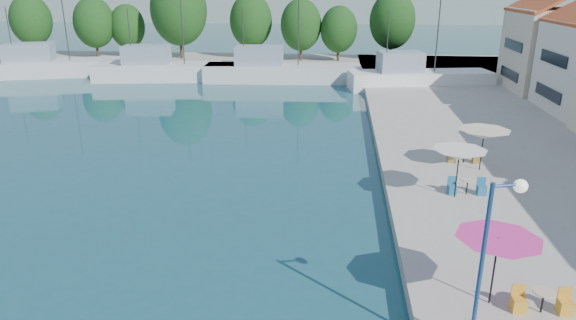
# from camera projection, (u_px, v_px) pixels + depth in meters

# --- Properties ---
(quay_far) EXTENTS (90.00, 16.00, 0.60)m
(quay_far) POSITION_uv_depth(u_px,v_px,m) (252.00, 64.00, 67.30)
(quay_far) COLOR #A8A398
(quay_far) RESTS_ON ground
(building_06) EXTENTS (9.00, 8.80, 10.20)m
(building_06) POSITION_uv_depth(u_px,v_px,m) (563.00, 38.00, 47.54)
(building_06) COLOR beige
(building_06) RESTS_ON quay_right
(trawler_01) EXTENTS (17.68, 9.53, 10.20)m
(trawler_01) POSITION_uv_depth(u_px,v_px,m) (51.00, 67.00, 59.83)
(trawler_01) COLOR silver
(trawler_01) RESTS_ON ground
(trawler_02) EXTENTS (16.88, 6.51, 10.20)m
(trawler_02) POSITION_uv_depth(u_px,v_px,m) (166.00, 70.00, 57.38)
(trawler_02) COLOR silver
(trawler_02) RESTS_ON ground
(trawler_03) EXTENTS (17.29, 5.38, 10.20)m
(trawler_03) POSITION_uv_depth(u_px,v_px,m) (279.00, 72.00, 56.57)
(trawler_03) COLOR silver
(trawler_03) RESTS_ON ground
(trawler_04) EXTENTS (14.86, 6.18, 10.20)m
(trawler_04) POSITION_uv_depth(u_px,v_px,m) (416.00, 79.00, 52.45)
(trawler_04) COLOR white
(trawler_04) RESTS_ON ground
(tree_01) EXTENTS (5.61, 5.61, 8.31)m
(tree_01) POSITION_uv_depth(u_px,v_px,m) (31.00, 20.00, 71.58)
(tree_01) COLOR #3F2B19
(tree_01) RESTS_ON quay_far
(tree_02) EXTENTS (5.43, 5.43, 8.03)m
(tree_02) POSITION_uv_depth(u_px,v_px,m) (94.00, 23.00, 69.38)
(tree_02) COLOR #3F2B19
(tree_02) RESTS_ON quay_far
(tree_03) EXTENTS (4.75, 4.75, 7.03)m
(tree_03) POSITION_uv_depth(u_px,v_px,m) (127.00, 26.00, 70.61)
(tree_03) COLOR #3F2B19
(tree_03) RESTS_ON quay_far
(tree_04) EXTENTS (7.42, 7.42, 10.99)m
(tree_04) POSITION_uv_depth(u_px,v_px,m) (179.00, 10.00, 67.67)
(tree_04) COLOR #3F2B19
(tree_04) RESTS_ON quay_far
(tree_05) EXTENTS (5.73, 5.73, 8.47)m
(tree_05) POSITION_uv_depth(u_px,v_px,m) (251.00, 21.00, 68.96)
(tree_05) COLOR #3F2B19
(tree_05) RESTS_ON quay_far
(tree_06) EXTENTS (5.33, 5.33, 7.89)m
(tree_06) POSITION_uv_depth(u_px,v_px,m) (301.00, 25.00, 66.57)
(tree_06) COLOR #3F2B19
(tree_06) RESTS_ON quay_far
(tree_07) EXTENTS (4.74, 4.74, 7.02)m
(tree_07) POSITION_uv_depth(u_px,v_px,m) (339.00, 29.00, 66.13)
(tree_07) COLOR #3F2B19
(tree_07) RESTS_ON quay_far
(tree_08) EXTENTS (5.95, 5.95, 8.81)m
(tree_08) POSITION_uv_depth(u_px,v_px,m) (392.00, 20.00, 67.10)
(tree_08) COLOR #3F2B19
(tree_08) RESTS_ON quay_far
(umbrella_pink) EXTENTS (2.67, 2.67, 2.34)m
(umbrella_pink) POSITION_uv_depth(u_px,v_px,m) (498.00, 245.00, 15.84)
(umbrella_pink) COLOR black
(umbrella_pink) RESTS_ON quay_right
(umbrella_white) EXTENTS (2.56, 2.56, 2.41)m
(umbrella_white) POSITION_uv_depth(u_px,v_px,m) (459.00, 155.00, 23.97)
(umbrella_white) COLOR black
(umbrella_white) RESTS_ON quay_right
(umbrella_cream) EXTENTS (2.78, 2.78, 2.29)m
(umbrella_cream) POSITION_uv_depth(u_px,v_px,m) (484.00, 134.00, 27.60)
(umbrella_cream) COLOR black
(umbrella_cream) RESTS_ON quay_right
(cafe_table_01) EXTENTS (1.82, 0.70, 0.76)m
(cafe_table_01) POSITION_uv_depth(u_px,v_px,m) (542.00, 304.00, 15.96)
(cafe_table_01) COLOR black
(cafe_table_01) RESTS_ON quay_right
(cafe_table_02) EXTENTS (1.82, 0.70, 0.76)m
(cafe_table_02) POSITION_uv_depth(u_px,v_px,m) (467.00, 189.00, 24.92)
(cafe_table_02) COLOR black
(cafe_table_02) RESTS_ON quay_right
(cafe_table_03) EXTENTS (1.82, 0.70, 0.76)m
(cafe_table_03) POSITION_uv_depth(u_px,v_px,m) (464.00, 158.00, 29.31)
(cafe_table_03) COLOR black
(cafe_table_03) RESTS_ON quay_right
(street_lamp) EXTENTS (1.00, 0.48, 5.03)m
(street_lamp) POSITION_uv_depth(u_px,v_px,m) (496.00, 236.00, 13.44)
(street_lamp) COLOR navy
(street_lamp) RESTS_ON quay_right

